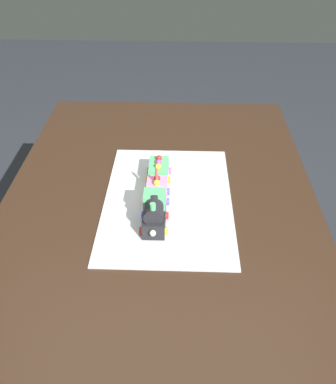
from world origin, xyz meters
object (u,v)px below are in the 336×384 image
at_px(cake_car_gondola_bubblegum, 157,191).
at_px(birthday_candle, 157,172).
at_px(cake_car_hopper_mint_green, 159,170).
at_px(cake_locomotive, 154,213).
at_px(dining_table, 160,221).

distance_m(cake_car_gondola_bubblegum, birthday_candle, 0.07).
bearing_deg(cake_car_hopper_mint_green, cake_car_gondola_bubblegum, 180.00).
height_order(cake_car_gondola_bubblegum, cake_car_hopper_mint_green, same).
bearing_deg(cake_locomotive, dining_table, -3.24).
height_order(dining_table, birthday_candle, birthday_candle).
bearing_deg(dining_table, cake_car_hopper_mint_green, 5.33).
distance_m(cake_car_gondola_bubblegum, cake_car_hopper_mint_green, 0.12).
bearing_deg(cake_locomotive, cake_car_hopper_mint_green, 0.00).
bearing_deg(cake_car_gondola_bubblegum, cake_car_hopper_mint_green, 0.00).
distance_m(cake_locomotive, cake_car_hopper_mint_green, 0.25).
xyz_separation_m(cake_locomotive, cake_car_gondola_bubblegum, (0.13, 0.00, -0.02)).
xyz_separation_m(dining_table, cake_car_hopper_mint_green, (0.09, 0.01, 0.14)).
distance_m(dining_table, cake_car_gondola_bubblegum, 0.14).
bearing_deg(cake_car_gondola_bubblegum, birthday_candle, -0.00).
height_order(dining_table, cake_locomotive, cake_locomotive).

